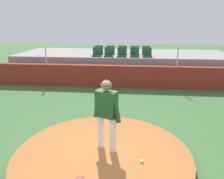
# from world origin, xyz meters

# --- Properties ---
(ground_plane) EXTENTS (60.00, 60.00, 0.00)m
(ground_plane) POSITION_xyz_m (0.00, 0.00, 0.00)
(ground_plane) COLOR #3C6635
(pitchers_mound) EXTENTS (4.28, 4.28, 0.24)m
(pitchers_mound) POSITION_xyz_m (0.00, 0.00, 0.12)
(pitchers_mound) COLOR #A76331
(pitchers_mound) RESTS_ON ground_plane
(pitcher) EXTENTS (0.73, 0.45, 1.80)m
(pitcher) POSITION_xyz_m (0.08, 0.18, 1.28)
(pitcher) COLOR white
(pitcher) RESTS_ON pitchers_mound
(baseball) EXTENTS (0.07, 0.07, 0.07)m
(baseball) POSITION_xyz_m (0.94, -0.31, 0.28)
(baseball) COLOR white
(baseball) RESTS_ON pitchers_mound
(brick_barrier) EXTENTS (14.72, 0.40, 1.13)m
(brick_barrier) POSITION_xyz_m (0.00, 6.52, 0.57)
(brick_barrier) COLOR maroon
(brick_barrier) RESTS_ON ground_plane
(fence_post_left) EXTENTS (0.06, 0.06, 0.95)m
(fence_post_left) POSITION_xyz_m (-3.90, 6.52, 1.61)
(fence_post_left) COLOR silver
(fence_post_left) RESTS_ON brick_barrier
(fence_post_right) EXTENTS (0.06, 0.06, 0.95)m
(fence_post_right) POSITION_xyz_m (2.82, 6.52, 1.61)
(fence_post_right) COLOR silver
(fence_post_right) RESTS_ON brick_barrier
(bleacher_platform) EXTENTS (12.71, 4.27, 1.43)m
(bleacher_platform) POSITION_xyz_m (0.00, 9.21, 0.71)
(bleacher_platform) COLOR gray
(bleacher_platform) RESTS_ON ground_plane
(stadium_chair_0) EXTENTS (0.48, 0.44, 0.50)m
(stadium_chair_0) POSITION_xyz_m (-1.39, 7.59, 1.58)
(stadium_chair_0) COLOR #254E34
(stadium_chair_0) RESTS_ON bleacher_platform
(stadium_chair_1) EXTENTS (0.48, 0.44, 0.50)m
(stadium_chair_1) POSITION_xyz_m (-0.73, 7.58, 1.58)
(stadium_chair_1) COLOR #254E34
(stadium_chair_1) RESTS_ON bleacher_platform
(stadium_chair_2) EXTENTS (0.48, 0.44, 0.50)m
(stadium_chair_2) POSITION_xyz_m (0.00, 7.58, 1.58)
(stadium_chair_2) COLOR #254E34
(stadium_chair_2) RESTS_ON bleacher_platform
(stadium_chair_3) EXTENTS (0.48, 0.44, 0.50)m
(stadium_chair_3) POSITION_xyz_m (0.70, 7.61, 1.58)
(stadium_chair_3) COLOR #254E34
(stadium_chair_3) RESTS_ON bleacher_platform
(stadium_chair_4) EXTENTS (0.48, 0.44, 0.50)m
(stadium_chair_4) POSITION_xyz_m (1.39, 7.61, 1.58)
(stadium_chair_4) COLOR #254E34
(stadium_chair_4) RESTS_ON bleacher_platform
(stadium_chair_5) EXTENTS (0.48, 0.44, 0.50)m
(stadium_chair_5) POSITION_xyz_m (-1.42, 8.48, 1.58)
(stadium_chair_5) COLOR #254E34
(stadium_chair_5) RESTS_ON bleacher_platform
(stadium_chair_6) EXTENTS (0.48, 0.44, 0.50)m
(stadium_chair_6) POSITION_xyz_m (-0.73, 8.53, 1.58)
(stadium_chair_6) COLOR #254E34
(stadium_chair_6) RESTS_ON bleacher_platform
(stadium_chair_7) EXTENTS (0.48, 0.44, 0.50)m
(stadium_chair_7) POSITION_xyz_m (0.00, 8.52, 1.58)
(stadium_chair_7) COLOR #254E34
(stadium_chair_7) RESTS_ON bleacher_platform
(stadium_chair_8) EXTENTS (0.48, 0.44, 0.50)m
(stadium_chair_8) POSITION_xyz_m (0.72, 8.49, 1.58)
(stadium_chair_8) COLOR #254E34
(stadium_chair_8) RESTS_ON bleacher_platform
(stadium_chair_9) EXTENTS (0.48, 0.44, 0.50)m
(stadium_chair_9) POSITION_xyz_m (1.38, 8.47, 1.58)
(stadium_chair_9) COLOR #254E34
(stadium_chair_9) RESTS_ON bleacher_platform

